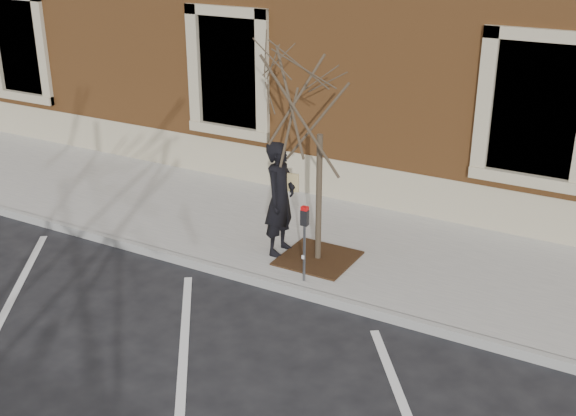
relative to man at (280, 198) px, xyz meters
The scene contains 8 objects.
ground 1.45m from the man, 70.81° to the right, with size 120.00×120.00×0.00m, color #28282B.
sidewalk_near 1.37m from the man, 70.11° to the left, with size 40.00×3.50×0.15m, color beige.
curb_near 1.43m from the man, 71.76° to the right, with size 40.00×0.12×0.15m, color #9E9E99.
parking_stripes 3.30m from the man, 84.27° to the right, with size 28.00×4.40×0.01m, color silver, non-canonical shape.
man is the anchor object (origin of this frame).
parking_meter 1.10m from the man, 40.64° to the right, with size 0.11×0.09×1.23m.
tree_grate 1.16m from the man, ahead, with size 1.15×1.15×0.03m, color #3A2712.
sapling 1.86m from the man, ahead, with size 2.30×2.30×3.84m.
Camera 1 is at (5.11, -8.48, 5.41)m, focal length 45.00 mm.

